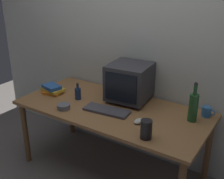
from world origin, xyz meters
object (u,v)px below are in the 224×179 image
Objects in this scene: keyboard at (107,111)px; metal_canister at (146,129)px; crt_monitor at (129,82)px; bottle_tall at (193,107)px; bottle_short at (78,93)px; book_stack at (52,89)px; cd_spindle at (64,107)px; mug at (207,112)px; computer_mouse at (138,121)px.

keyboard is 2.80× the size of metal_canister.
crt_monitor reaches higher than bottle_tall.
book_stack is at bearing -174.85° from bottle_short.
book_stack is (-0.71, 0.05, 0.03)m from keyboard.
metal_canister is at bearing -17.32° from bottle_short.
metal_canister reaches higher than cd_spindle.
bottle_short is at bearing -170.52° from bottle_tall.
bottle_tall is at bearing 13.83° from keyboard.
bottle_tall is at bearing -118.31° from mug.
book_stack is at bearing -166.52° from mug.
computer_mouse is (0.34, -0.03, 0.01)m from keyboard.
book_stack is at bearing 169.76° from keyboard.
mug is (0.78, 0.40, 0.03)m from keyboard.
metal_canister is at bearing -49.42° from crt_monitor.
metal_canister is at bearing -42.11° from computer_mouse.
cd_spindle is (-1.14, -0.57, -0.02)m from mug.
mug is at bearing 61.69° from bottle_tall.
bottle_short reaches higher than computer_mouse.
crt_monitor is 1.73× the size of book_stack.
keyboard is at bearing -159.71° from bottle_tall.
book_stack is at bearing -171.49° from bottle_tall.
bottle_tall is 2.91× the size of mug.
bottle_tall is (0.70, 0.26, 0.12)m from keyboard.
bottle_short is at bearing 5.15° from book_stack.
keyboard is at bearing 24.52° from cd_spindle.
mug reaches higher than computer_mouse.
cd_spindle is (-0.37, -0.17, 0.01)m from keyboard.
computer_mouse is 0.29× the size of bottle_tall.
book_stack is 1.53m from mug.
keyboard is 0.40m from cd_spindle.
mug is at bearing 15.66° from bottle_short.
cd_spindle is at bearing 177.66° from metal_canister.
keyboard is at bearing -152.53° from mug.
mug is 0.67m from metal_canister.
keyboard is (-0.05, -0.33, -0.18)m from crt_monitor.
bottle_tall reaches higher than bottle_short.
keyboard is at bearing 157.87° from metal_canister.
keyboard is 1.20× the size of bottle_tall.
bottle_short is (-0.39, 0.08, 0.05)m from keyboard.
book_stack is 2.02× the size of mug.
bottle_short reaches higher than keyboard.
cd_spindle is 0.87m from metal_canister.
computer_mouse is at bearing -8.06° from bottle_short.
keyboard is 4.20× the size of computer_mouse.
bottle_short is 1.44× the size of mug.
metal_canister reaches higher than book_stack.
bottle_tall reaches higher than metal_canister.
crt_monitor is 0.66m from cd_spindle.
bottle_short is 0.25m from cd_spindle.
crt_monitor reaches higher than mug.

